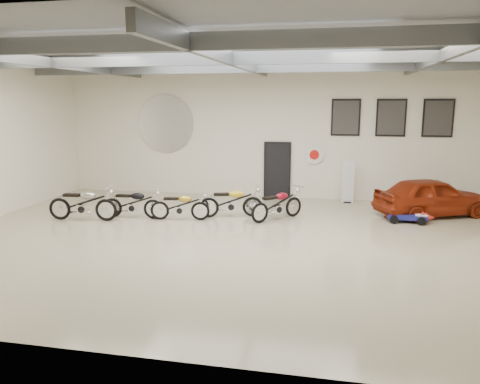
% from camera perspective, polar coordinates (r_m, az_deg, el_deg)
% --- Properties ---
extents(floor, '(16.00, 12.00, 0.01)m').
position_cam_1_polar(floor, '(12.72, -1.09, -5.90)').
color(floor, tan).
rests_on(floor, ground).
extents(ceiling, '(16.00, 12.00, 0.01)m').
position_cam_1_polar(ceiling, '(12.23, -1.18, 17.12)').
color(ceiling, slate).
rests_on(ceiling, back_wall).
extents(back_wall, '(16.00, 0.02, 5.00)m').
position_cam_1_polar(back_wall, '(18.10, 3.07, 7.24)').
color(back_wall, '#F0E7CE').
rests_on(back_wall, floor).
extents(ceiling_beams, '(15.80, 11.80, 0.32)m').
position_cam_1_polar(ceiling_beams, '(12.20, -1.18, 15.96)').
color(ceiling_beams, slate).
rests_on(ceiling_beams, ceiling).
extents(door, '(0.92, 0.08, 2.10)m').
position_cam_1_polar(door, '(18.14, 4.56, 2.62)').
color(door, black).
rests_on(door, back_wall).
extents(logo_plaque, '(2.30, 0.06, 1.16)m').
position_cam_1_polar(logo_plaque, '(19.04, -9.06, 8.22)').
color(logo_plaque, silver).
rests_on(logo_plaque, back_wall).
extents(poster_left, '(1.05, 0.08, 1.35)m').
position_cam_1_polar(poster_left, '(17.83, 12.76, 8.86)').
color(poster_left, black).
rests_on(poster_left, back_wall).
extents(poster_mid, '(1.05, 0.08, 1.35)m').
position_cam_1_polar(poster_mid, '(17.94, 17.94, 8.61)').
color(poster_mid, black).
rests_on(poster_mid, back_wall).
extents(poster_right, '(1.05, 0.08, 1.35)m').
position_cam_1_polar(poster_right, '(18.18, 23.00, 8.30)').
color(poster_right, black).
rests_on(poster_right, back_wall).
extents(oil_sign, '(0.72, 0.10, 0.72)m').
position_cam_1_polar(oil_sign, '(17.94, 9.05, 4.52)').
color(oil_sign, white).
rests_on(oil_sign, back_wall).
extents(banner_stand, '(0.48, 0.26, 1.66)m').
position_cam_1_polar(banner_stand, '(17.61, 13.03, 1.39)').
color(banner_stand, white).
rests_on(banner_stand, floor).
extents(motorcycle_silver, '(2.22, 0.87, 1.13)m').
position_cam_1_polar(motorcycle_silver, '(15.45, -18.66, -1.27)').
color(motorcycle_silver, silver).
rests_on(motorcycle_silver, floor).
extents(motorcycle_black, '(1.97, 0.71, 1.01)m').
position_cam_1_polar(motorcycle_black, '(15.34, -12.96, -1.27)').
color(motorcycle_black, silver).
rests_on(motorcycle_black, floor).
extents(motorcycle_gold, '(1.90, 0.83, 0.96)m').
position_cam_1_polar(motorcycle_gold, '(14.82, -7.34, -1.61)').
color(motorcycle_gold, silver).
rests_on(motorcycle_gold, floor).
extents(motorcycle_yellow, '(2.12, 1.19, 1.05)m').
position_cam_1_polar(motorcycle_yellow, '(15.07, -1.14, -1.12)').
color(motorcycle_yellow, silver).
rests_on(motorcycle_yellow, floor).
extents(motorcycle_red, '(1.80, 1.88, 1.03)m').
position_cam_1_polar(motorcycle_red, '(14.77, 4.55, -1.44)').
color(motorcycle_red, silver).
rests_on(motorcycle_red, floor).
extents(go_kart, '(1.44, 0.71, 0.51)m').
position_cam_1_polar(go_kart, '(15.38, 20.16, -2.59)').
color(go_kart, navy).
rests_on(go_kart, floor).
extents(vintage_car, '(2.94, 4.02, 1.27)m').
position_cam_1_polar(vintage_car, '(16.46, 22.35, -0.52)').
color(vintage_car, maroon).
rests_on(vintage_car, floor).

